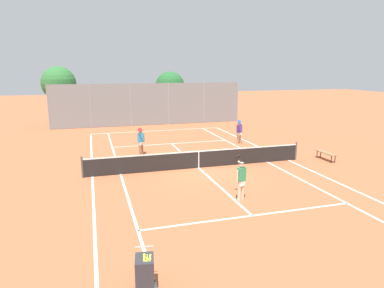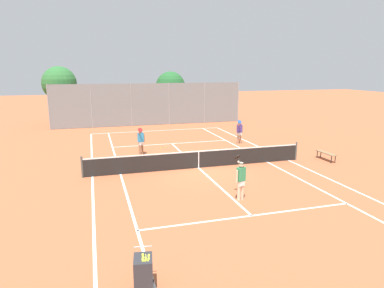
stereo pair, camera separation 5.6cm
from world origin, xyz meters
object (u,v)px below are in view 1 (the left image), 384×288
tennis_net (199,159)px  tree_behind_right (169,87)px  courtside_bench (326,153)px  player_near_side (241,178)px  player_far_left (141,140)px  player_far_right (239,131)px  ball_cart (145,270)px  tree_behind_left (59,84)px  loose_tennis_ball_0 (166,147)px  loose_tennis_ball_1 (161,148)px

tennis_net → tree_behind_right: (2.43, 17.81, 2.86)m
courtside_bench → player_near_side: bearing=-149.7°
tennis_net → tree_behind_right: bearing=82.2°
tennis_net → player_far_left: player_far_left is taller
tennis_net → player_far_right: 6.83m
player_far_left → tennis_net: bearing=-56.2°
courtside_bench → player_far_right: bearing=118.1°
tennis_net → courtside_bench: tennis_net is taller
tennis_net → ball_cart: (-4.38, -9.54, 0.03)m
player_near_side → player_far_left: same height
tennis_net → tree_behind_left: 19.45m
loose_tennis_ball_0 → courtside_bench: 10.15m
player_far_left → player_near_side: bearing=-72.2°
player_near_side → loose_tennis_ball_0: 10.25m
loose_tennis_ball_1 → player_far_left: bearing=-140.9°
player_near_side → courtside_bench: 8.54m
courtside_bench → tree_behind_left: (-15.65, 17.96, 3.42)m
loose_tennis_ball_1 → tree_behind_left: (-7.00, 12.38, 3.80)m
tennis_net → tree_behind_right: 18.20m
ball_cart → tree_behind_left: size_ratio=0.18×
loose_tennis_ball_1 → courtside_bench: courtside_bench is taller
player_far_right → tree_behind_right: (-2.17, 12.79, 2.44)m
player_far_right → loose_tennis_ball_1: 5.73m
player_far_right → tree_behind_left: 17.94m
loose_tennis_ball_0 → loose_tennis_ball_1: same height
player_near_side → tree_behind_right: (2.20, 22.68, 2.44)m
player_near_side → courtside_bench: (7.36, 4.30, -0.52)m
ball_cart → tree_behind_right: (6.81, 27.35, 2.83)m
player_far_left → tree_behind_left: tree_behind_left is taller
courtside_bench → tree_behind_left: bearing=131.1°
player_near_side → loose_tennis_ball_1: size_ratio=26.88×
tennis_net → player_far_right: player_far_right is taller
player_near_side → tree_behind_right: tree_behind_right is taller
player_far_left → loose_tennis_ball_1: player_far_left is taller
tennis_net → player_far_left: 4.59m
ball_cart → loose_tennis_ball_1: size_ratio=14.58×
tennis_net → player_far_left: size_ratio=6.76×
tree_behind_left → tree_behind_right: 10.51m
player_far_left → loose_tennis_ball_0: (1.87, 1.50, -0.89)m
tree_behind_left → loose_tennis_ball_0: bearing=-58.6°
player_far_left → courtside_bench: 11.05m
player_far_right → loose_tennis_ball_0: player_far_right is taller
player_near_side → courtside_bench: bearing=30.3°
ball_cart → player_far_left: player_far_left is taller
tree_behind_right → loose_tennis_ball_1: bearing=-105.3°
courtside_bench → tree_behind_right: size_ratio=0.30×
player_far_right → loose_tennis_ball_0: size_ratio=26.88×
loose_tennis_ball_0 → tree_behind_left: size_ratio=0.01×
player_far_left → loose_tennis_ball_1: (1.49, 1.21, -0.89)m
player_far_left → player_far_right: same height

